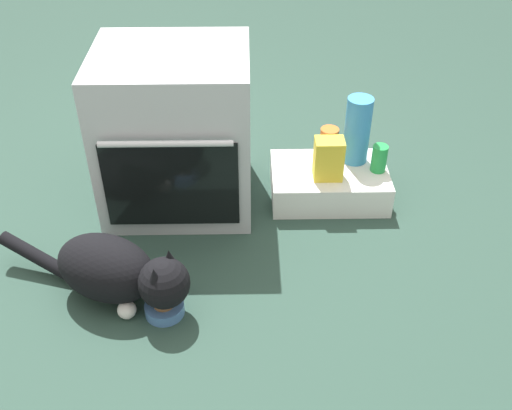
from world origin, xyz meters
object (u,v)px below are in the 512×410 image
(snack_bag, at_px, (329,159))
(sauce_jar, at_px, (329,143))
(water_bottle, at_px, (357,130))
(pantry_cabinet, at_px, (329,183))
(food_bowl, at_px, (164,307))
(oven, at_px, (176,131))
(soda_can, at_px, (379,158))
(cat, at_px, (117,271))

(snack_bag, xyz_separation_m, sauce_jar, (0.02, 0.16, -0.02))
(water_bottle, distance_m, sauce_jar, 0.14)
(pantry_cabinet, bearing_deg, water_bottle, 33.50)
(food_bowl, xyz_separation_m, water_bottle, (0.77, 0.76, 0.26))
(food_bowl, relative_size, water_bottle, 0.46)
(oven, xyz_separation_m, pantry_cabinet, (0.65, -0.00, -0.27))
(pantry_cabinet, relative_size, soda_can, 4.18)
(oven, relative_size, pantry_cabinet, 1.34)
(soda_can, bearing_deg, pantry_cabinet, 177.98)
(oven, bearing_deg, water_bottle, 5.65)
(pantry_cabinet, distance_m, cat, 1.02)
(cat, bearing_deg, snack_bag, 58.94)
(sauce_jar, bearing_deg, soda_can, -28.95)
(pantry_cabinet, distance_m, food_bowl, 0.95)
(snack_bag, bearing_deg, sauce_jar, 82.54)
(oven, xyz_separation_m, soda_can, (0.85, -0.01, -0.14))
(food_bowl, xyz_separation_m, snack_bag, (0.63, 0.63, 0.20))
(food_bowl, relative_size, soda_can, 1.16)
(food_bowl, distance_m, snack_bag, 0.92)
(oven, bearing_deg, cat, -105.36)
(oven, height_order, sauce_jar, oven)
(food_bowl, height_order, snack_bag, snack_bag)
(food_bowl, xyz_separation_m, sauce_jar, (0.65, 0.79, 0.18))
(food_bowl, distance_m, water_bottle, 1.11)
(pantry_cabinet, bearing_deg, food_bowl, -133.66)
(oven, height_order, soda_can, oven)
(soda_can, bearing_deg, cat, -149.41)
(snack_bag, xyz_separation_m, soda_can, (0.22, 0.05, -0.03))
(cat, height_order, soda_can, same)
(oven, distance_m, pantry_cabinet, 0.70)
(pantry_cabinet, relative_size, cat, 0.67)
(sauce_jar, bearing_deg, water_bottle, -14.47)
(cat, height_order, sauce_jar, sauce_jar)
(food_bowl, relative_size, sauce_jar, 0.99)
(pantry_cabinet, bearing_deg, cat, -143.20)
(oven, xyz_separation_m, snack_bag, (0.63, -0.05, -0.11))
(cat, distance_m, snack_bag, 0.98)
(soda_can, distance_m, water_bottle, 0.15)
(oven, height_order, water_bottle, oven)
(soda_can, relative_size, sauce_jar, 0.86)
(pantry_cabinet, bearing_deg, snack_bag, -109.53)
(pantry_cabinet, height_order, water_bottle, water_bottle)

